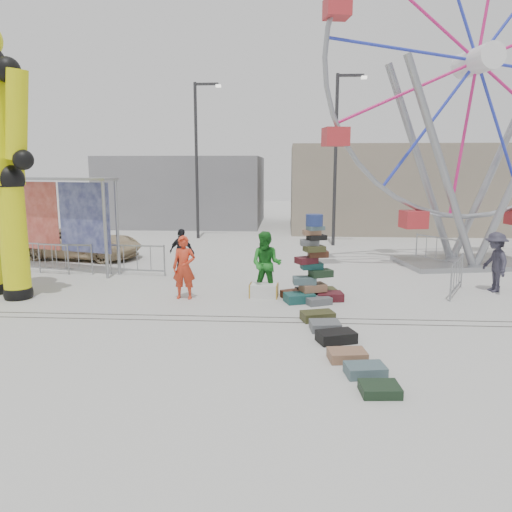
# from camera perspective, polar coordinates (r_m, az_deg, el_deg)

# --- Properties ---
(ground) EXTENTS (90.00, 90.00, 0.00)m
(ground) POSITION_cam_1_polar(r_m,az_deg,el_deg) (11.83, -0.29, -8.43)
(ground) COLOR #9E9E99
(ground) RESTS_ON ground
(track_line_near) EXTENTS (40.00, 0.04, 0.01)m
(track_line_near) POSITION_cam_1_polar(r_m,az_deg,el_deg) (12.39, -0.10, -7.53)
(track_line_near) COLOR #47443F
(track_line_near) RESTS_ON ground
(track_line_far) EXTENTS (40.00, 0.04, 0.01)m
(track_line_far) POSITION_cam_1_polar(r_m,az_deg,el_deg) (12.78, 0.02, -6.99)
(track_line_far) COLOR #47443F
(track_line_far) RESTS_ON ground
(building_right) EXTENTS (12.00, 8.00, 5.00)m
(building_right) POSITION_cam_1_polar(r_m,az_deg,el_deg) (31.82, 15.05, 7.54)
(building_right) COLOR gray
(building_right) RESTS_ON ground
(building_left) EXTENTS (10.00, 8.00, 4.40)m
(building_left) POSITION_cam_1_polar(r_m,az_deg,el_deg) (33.90, -7.96, 7.42)
(building_left) COLOR gray
(building_left) RESTS_ON ground
(lamp_post_right) EXTENTS (1.41, 0.25, 8.00)m
(lamp_post_right) POSITION_cam_1_polar(r_m,az_deg,el_deg) (24.30, 9.31, 11.71)
(lamp_post_right) COLOR #2D2D30
(lamp_post_right) RESTS_ON ground
(lamp_post_left) EXTENTS (1.41, 0.25, 8.00)m
(lamp_post_left) POSITION_cam_1_polar(r_m,az_deg,el_deg) (26.61, -6.63, 11.63)
(lamp_post_left) COLOR #2D2D30
(lamp_post_left) RESTS_ON ground
(suitcase_tower) EXTENTS (1.84, 1.60, 2.46)m
(suitcase_tower) POSITION_cam_1_polar(r_m,az_deg,el_deg) (14.34, 6.45, -2.31)
(suitcase_tower) COLOR #1A4E4C
(suitcase_tower) RESTS_ON ground
(ferris_wheel) EXTENTS (11.36, 3.63, 13.36)m
(ferris_wheel) POSITION_cam_1_polar(r_m,az_deg,el_deg) (20.85, 23.77, 17.08)
(ferris_wheel) COLOR gray
(ferris_wheel) RESTS_ON ground
(banner_scaffold) EXTENTS (4.72, 2.13, 3.40)m
(banner_scaffold) POSITION_cam_1_polar(r_m,az_deg,el_deg) (19.21, -21.70, 5.81)
(banner_scaffold) COLOR gray
(banner_scaffold) RESTS_ON ground
(steamer_trunk) EXTENTS (0.86, 0.53, 0.39)m
(steamer_trunk) POSITION_cam_1_polar(r_m,az_deg,el_deg) (14.64, 0.90, -3.98)
(steamer_trunk) COLOR silver
(steamer_trunk) RESTS_ON ground
(row_case_0) EXTENTS (0.91, 0.70, 0.23)m
(row_case_0) POSITION_cam_1_polar(r_m,az_deg,el_deg) (12.58, 7.06, -6.82)
(row_case_0) COLOR #3D3E1F
(row_case_0) RESTS_ON ground
(row_case_1) EXTENTS (0.75, 0.64, 0.21)m
(row_case_1) POSITION_cam_1_polar(r_m,az_deg,el_deg) (11.88, 7.90, -7.91)
(row_case_1) COLOR #5B5F63
(row_case_1) RESTS_ON ground
(row_case_2) EXTENTS (0.94, 0.75, 0.24)m
(row_case_2) POSITION_cam_1_polar(r_m,az_deg,el_deg) (11.14, 9.16, -9.09)
(row_case_2) COLOR black
(row_case_2) RESTS_ON ground
(row_case_3) EXTENTS (0.80, 0.61, 0.20)m
(row_case_3) POSITION_cam_1_polar(r_m,az_deg,el_deg) (10.20, 10.38, -11.10)
(row_case_3) COLOR #8F6449
(row_case_3) RESTS_ON ground
(row_case_4) EXTENTS (0.78, 0.60, 0.21)m
(row_case_4) POSITION_cam_1_polar(r_m,az_deg,el_deg) (9.57, 12.38, -12.62)
(row_case_4) COLOR #496268
(row_case_4) RESTS_ON ground
(row_case_5) EXTENTS (0.69, 0.58, 0.17)m
(row_case_5) POSITION_cam_1_polar(r_m,az_deg,el_deg) (8.92, 13.97, -14.55)
(row_case_5) COLOR black
(row_case_5) RESTS_ON ground
(barricade_dummy_a) EXTENTS (1.96, 0.60, 1.10)m
(barricade_dummy_a) POSITION_cam_1_polar(r_m,az_deg,el_deg) (19.41, -22.98, -0.20)
(barricade_dummy_a) COLOR gray
(barricade_dummy_a) RESTS_ON ground
(barricade_dummy_b) EXTENTS (2.00, 0.26, 1.10)m
(barricade_dummy_b) POSITION_cam_1_polar(r_m,az_deg,el_deg) (18.98, -20.96, -0.28)
(barricade_dummy_b) COLOR gray
(barricade_dummy_b) RESTS_ON ground
(barricade_dummy_c) EXTENTS (2.00, 0.29, 1.10)m
(barricade_dummy_c) POSITION_cam_1_polar(r_m,az_deg,el_deg) (18.00, -13.43, -0.42)
(barricade_dummy_c) COLOR gray
(barricade_dummy_c) RESTS_ON ground
(barricade_wheel_front) EXTENTS (0.99, 1.83, 1.10)m
(barricade_wheel_front) POSITION_cam_1_polar(r_m,az_deg,el_deg) (16.08, 21.96, -2.14)
(barricade_wheel_front) COLOR gray
(barricade_wheel_front) RESTS_ON ground
(barricade_wheel_back) EXTENTS (1.20, 1.72, 1.10)m
(barricade_wheel_back) POSITION_cam_1_polar(r_m,az_deg,el_deg) (20.80, 19.90, 0.65)
(barricade_wheel_back) COLOR gray
(barricade_wheel_back) RESTS_ON ground
(pedestrian_red) EXTENTS (0.69, 0.46, 1.84)m
(pedestrian_red) POSITION_cam_1_polar(r_m,az_deg,el_deg) (14.48, -8.22, -1.30)
(pedestrian_red) COLOR red
(pedestrian_red) RESTS_ON ground
(pedestrian_green) EXTENTS (1.08, 0.92, 1.93)m
(pedestrian_green) POSITION_cam_1_polar(r_m,az_deg,el_deg) (14.56, 1.19, -0.95)
(pedestrian_green) COLOR #1C7220
(pedestrian_green) RESTS_ON ground
(pedestrian_black) EXTENTS (1.05, 0.70, 1.65)m
(pedestrian_black) POSITION_cam_1_polar(r_m,az_deg,el_deg) (17.58, -8.45, 0.41)
(pedestrian_black) COLOR black
(pedestrian_black) RESTS_ON ground
(pedestrian_grey) EXTENTS (0.80, 1.25, 1.83)m
(pedestrian_grey) POSITION_cam_1_polar(r_m,az_deg,el_deg) (16.81, 25.66, -0.63)
(pedestrian_grey) COLOR #2A2836
(pedestrian_grey) RESTS_ON ground
(parked_suv) EXTENTS (5.00, 2.88, 1.31)m
(parked_suv) POSITION_cam_1_polar(r_m,az_deg,el_deg) (21.94, -19.02, 1.45)
(parked_suv) COLOR tan
(parked_suv) RESTS_ON ground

